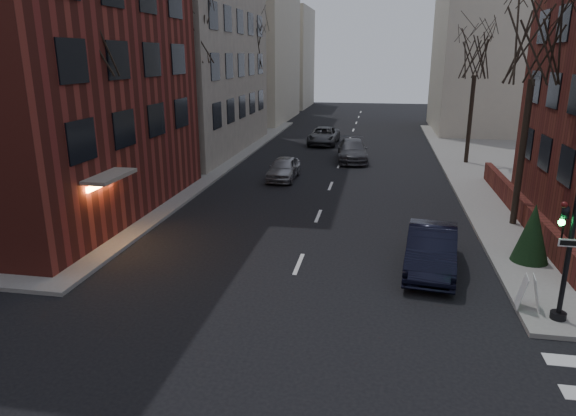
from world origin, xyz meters
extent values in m
cube|color=#5F251B|center=(9.30, 19.00, 0.65)|extent=(0.35, 16.00, 1.00)
cube|color=#B6AE9A|center=(-15.00, 55.00, 9.00)|extent=(14.00, 16.00, 18.00)
cube|color=#B6AE9A|center=(15.00, 50.00, 8.00)|extent=(14.00, 14.00, 16.00)
cube|color=#B6AE9A|center=(-13.00, 72.00, 7.00)|extent=(10.00, 12.00, 14.00)
cylinder|color=black|center=(8.00, 9.00, 2.15)|extent=(0.14, 0.14, 4.00)
cylinder|color=black|center=(8.00, 9.00, 0.25)|extent=(0.44, 0.44, 0.20)
imported|color=black|center=(7.75, 9.00, 3.00)|extent=(0.16, 0.20, 1.00)
sphere|color=#19FF4C|center=(7.68, 8.95, 3.05)|extent=(0.18, 0.18, 0.18)
cube|color=white|center=(8.00, 8.88, 2.50)|extent=(0.70, 0.03, 0.22)
cylinder|color=#2D231C|center=(-8.80, 14.00, 3.47)|extent=(0.28, 0.28, 6.65)
cylinder|color=#2D231C|center=(-8.80, 26.00, 3.65)|extent=(0.28, 0.28, 7.00)
cylinder|color=#2D231C|center=(-8.80, 40.00, 3.30)|extent=(0.28, 0.28, 6.30)
cylinder|color=#2D231C|center=(8.80, 18.00, 3.30)|extent=(0.28, 0.28, 6.30)
cylinder|color=#2D231C|center=(8.80, 32.00, 3.12)|extent=(0.28, 0.28, 5.95)
cylinder|color=black|center=(-8.20, 22.00, 3.15)|extent=(0.12, 0.12, 6.00)
sphere|color=#FFA54C|center=(-8.20, 22.00, 6.25)|extent=(0.36, 0.36, 0.36)
cylinder|color=black|center=(-8.20, 42.00, 3.15)|extent=(0.12, 0.12, 6.00)
sphere|color=#FFA54C|center=(-8.20, 42.00, 6.25)|extent=(0.36, 0.36, 0.36)
imported|color=black|center=(4.71, 12.30, 0.79)|extent=(2.18, 4.95, 1.58)
imported|color=gray|center=(-3.04, 25.21, 0.69)|extent=(1.71, 4.09, 1.38)
imported|color=#45454A|center=(0.80, 31.82, 0.76)|extent=(2.56, 5.37, 1.51)
imported|color=#3D3D42|center=(-2.07, 38.80, 0.72)|extent=(2.51, 5.24, 1.44)
cube|color=silver|center=(7.30, 9.55, 0.66)|extent=(0.52, 0.68, 1.02)
cone|color=black|center=(8.33, 13.44, 1.24)|extent=(1.61, 1.61, 2.18)
camera|label=1|loc=(2.71, -5.34, 7.39)|focal=32.00mm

